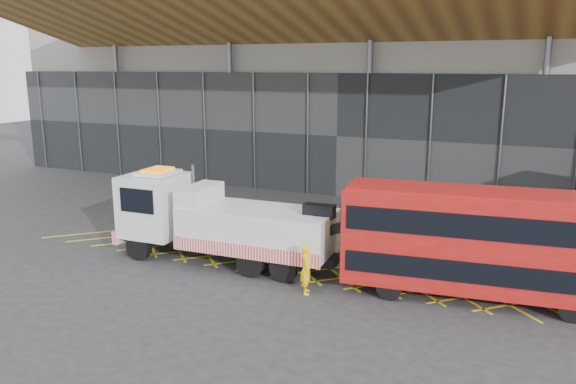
% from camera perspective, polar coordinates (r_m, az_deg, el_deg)
% --- Properties ---
extents(ground_plane, '(120.00, 120.00, 0.00)m').
position_cam_1_polar(ground_plane, '(28.29, -6.83, -4.80)').
color(ground_plane, '#28282B').
extents(road_markings, '(27.96, 7.16, 0.01)m').
position_cam_1_polar(road_markings, '(25.94, 3.88, -6.36)').
color(road_markings, yellow).
rests_on(road_markings, ground_plane).
extents(construction_building, '(55.00, 23.97, 18.00)m').
position_cam_1_polar(construction_building, '(43.14, 8.26, 13.28)').
color(construction_building, gray).
rests_on(construction_building, ground_plane).
extents(recovery_truck, '(11.62, 3.11, 4.05)m').
position_cam_1_polar(recovery_truck, '(24.70, -7.24, -2.89)').
color(recovery_truck, black).
rests_on(recovery_truck, ground_plane).
extents(bus_towed, '(10.36, 3.54, 4.13)m').
position_cam_1_polar(bus_towed, '(21.59, 19.29, -4.66)').
color(bus_towed, '#9E0F0C').
rests_on(bus_towed, ground_plane).
extents(worker, '(0.71, 0.84, 1.95)m').
position_cam_1_polar(worker, '(21.39, 1.88, -7.82)').
color(worker, yellow).
rests_on(worker, ground_plane).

